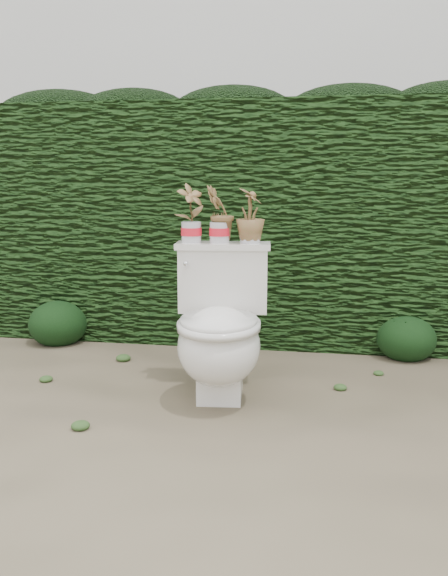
% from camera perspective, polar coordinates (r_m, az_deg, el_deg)
% --- Properties ---
extents(ground, '(60.00, 60.00, 0.00)m').
position_cam_1_polar(ground, '(3.03, -3.19, -11.33)').
color(ground, '#7E7157').
rests_on(ground, ground).
extents(hedge, '(8.00, 1.00, 1.60)m').
position_cam_1_polar(hedge, '(4.40, 1.46, 6.18)').
color(hedge, '#254B19').
rests_on(hedge, ground).
extents(house_wall, '(8.00, 3.50, 4.00)m').
position_cam_1_polar(house_wall, '(8.79, 9.99, 15.95)').
color(house_wall, silver).
rests_on(house_wall, ground).
extents(toilet, '(0.53, 0.72, 0.78)m').
position_cam_1_polar(toilet, '(3.08, -0.37, -4.03)').
color(toilet, silver).
rests_on(toilet, ground).
extents(potted_plant_left, '(0.18, 0.19, 0.30)m').
position_cam_1_polar(potted_plant_left, '(3.24, -3.09, 6.89)').
color(potted_plant_left, '#3C7E27').
rests_on(potted_plant_left, toilet).
extents(potted_plant_center, '(0.20, 0.20, 0.29)m').
position_cam_1_polar(potted_plant_center, '(3.23, -0.42, 6.80)').
color(potted_plant_center, '#3C7E27').
rests_on(potted_plant_center, toilet).
extents(potted_plant_right, '(0.16, 0.16, 0.27)m').
position_cam_1_polar(potted_plant_right, '(3.22, 2.47, 6.66)').
color(potted_plant_right, '#3C7E27').
rests_on(potted_plant_right, toilet).
extents(liriope_clump_1, '(0.40, 0.40, 0.32)m').
position_cam_1_polar(liriope_clump_1, '(4.32, -15.29, -2.88)').
color(liriope_clump_1, black).
rests_on(liriope_clump_1, ground).
extents(liriope_clump_2, '(0.31, 0.31, 0.25)m').
position_cam_1_polar(liriope_clump_2, '(4.01, -0.02, -4.05)').
color(liriope_clump_2, black).
rests_on(liriope_clump_2, ground).
extents(liriope_clump_3, '(0.37, 0.37, 0.30)m').
position_cam_1_polar(liriope_clump_3, '(4.00, 16.70, -4.17)').
color(liriope_clump_3, black).
rests_on(liriope_clump_3, ground).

